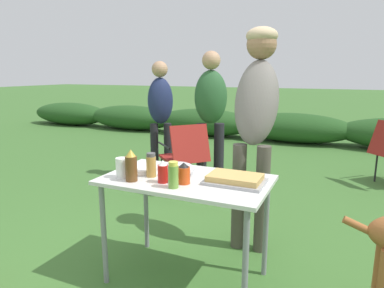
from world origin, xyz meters
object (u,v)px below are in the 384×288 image
at_px(plate_stack, 141,169).
at_px(paper_cup_stack, 122,168).
at_px(beer_bottle, 131,166).
at_px(camp_chair_green_behind_table, 185,153).
at_px(folding_table, 186,189).
at_px(ketchup_bottle, 163,172).
at_px(relish_jar, 173,175).
at_px(standing_person_in_gray_fleece, 256,108).
at_px(standing_person_in_olive_jacket, 161,109).
at_px(mixing_bowl, 178,169).
at_px(spice_jar, 151,165).
at_px(standing_person_in_red_jacket, 211,108).
at_px(food_tray, 235,179).
at_px(hot_sauce_bottle, 184,174).

height_order(plate_stack, paper_cup_stack, paper_cup_stack).
xyz_separation_m(beer_bottle, camp_chair_green_behind_table, (-0.50, 1.87, -0.37)).
bearing_deg(folding_table, ketchup_bottle, -124.73).
relative_size(relish_jar, standing_person_in_gray_fleece, 0.09).
relative_size(standing_person_in_gray_fleece, standing_person_in_olive_jacket, 1.14).
relative_size(paper_cup_stack, standing_person_in_gray_fleece, 0.08).
bearing_deg(beer_bottle, folding_table, 33.36).
height_order(relish_jar, camp_chair_green_behind_table, relish_jar).
relative_size(mixing_bowl, paper_cup_stack, 1.66).
relative_size(spice_jar, standing_person_in_red_jacket, 0.10).
bearing_deg(food_tray, camp_chair_green_behind_table, 124.38).
relative_size(beer_bottle, standing_person_in_gray_fleece, 0.12).
distance_m(folding_table, beer_bottle, 0.40).
bearing_deg(standing_person_in_olive_jacket, standing_person_in_red_jacket, -42.01).
height_order(folding_table, relish_jar, relish_jar).
relative_size(food_tray, ketchup_bottle, 2.54).
distance_m(food_tray, standing_person_in_olive_jacket, 2.57).
bearing_deg(standing_person_in_red_jacket, spice_jar, -107.05).
bearing_deg(mixing_bowl, standing_person_in_olive_jacket, 122.14).
bearing_deg(food_tray, mixing_bowl, 178.72).
relative_size(folding_table, paper_cup_stack, 8.13).
bearing_deg(relish_jar, standing_person_in_red_jacket, 105.24).
bearing_deg(beer_bottle, mixing_bowl, 46.78).
bearing_deg(folding_table, hot_sauce_bottle, -72.87).
relative_size(folding_table, food_tray, 2.95).
distance_m(hot_sauce_bottle, ketchup_bottle, 0.14).
xyz_separation_m(mixing_bowl, ketchup_bottle, (-0.02, -0.18, 0.03)).
distance_m(spice_jar, ketchup_bottle, 0.15).
height_order(food_tray, relish_jar, relish_jar).
height_order(relish_jar, standing_person_in_olive_jacket, standing_person_in_olive_jacket).
bearing_deg(paper_cup_stack, standing_person_in_olive_jacket, 112.90).
distance_m(spice_jar, standing_person_in_red_jacket, 2.06).
height_order(folding_table, paper_cup_stack, paper_cup_stack).
relative_size(standing_person_in_gray_fleece, camp_chair_green_behind_table, 2.15).
relative_size(plate_stack, beer_bottle, 1.13).
height_order(paper_cup_stack, ketchup_bottle, ketchup_bottle).
distance_m(mixing_bowl, standing_person_in_gray_fleece, 0.86).
bearing_deg(standing_person_in_olive_jacket, plate_stack, -102.76).
bearing_deg(beer_bottle, paper_cup_stack, 161.05).
xyz_separation_m(food_tray, beer_bottle, (-0.63, -0.23, 0.07)).
height_order(beer_bottle, relish_jar, beer_bottle).
distance_m(relish_jar, camp_chair_green_behind_table, 2.08).
relative_size(plate_stack, standing_person_in_gray_fleece, 0.13).
height_order(plate_stack, mixing_bowl, mixing_bowl).
distance_m(spice_jar, standing_person_in_olive_jacket, 2.34).
xyz_separation_m(standing_person_in_red_jacket, standing_person_in_olive_jacket, (-0.73, 0.05, -0.05)).
distance_m(food_tray, beer_bottle, 0.67).
relative_size(paper_cup_stack, ketchup_bottle, 0.92).
xyz_separation_m(folding_table, spice_jar, (-0.23, -0.06, 0.16)).
distance_m(beer_bottle, standing_person_in_gray_fleece, 1.14).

